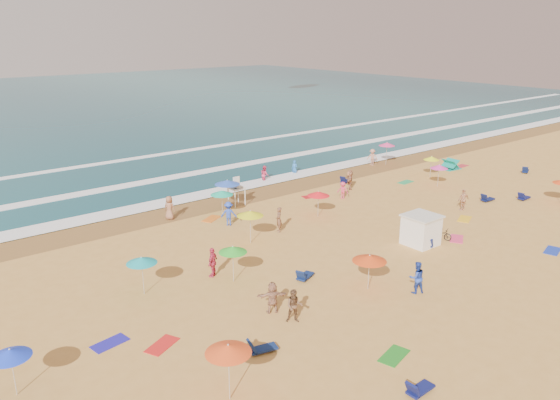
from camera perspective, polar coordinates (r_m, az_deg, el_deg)
ground at (r=38.66m, az=5.85°, el=-4.15°), size 220.00×220.00×0.00m
ocean at (r=113.26m, az=-25.67°, el=8.62°), size 220.00×140.00×0.18m
wet_sand at (r=47.83m, az=-4.64°, el=0.18°), size 220.00×220.00×0.00m
surf_foam at (r=55.06m, az=-9.82°, el=2.41°), size 200.00×18.70×0.05m
cabana at (r=38.56m, az=14.51°, el=-3.11°), size 2.00×2.00×2.00m
cabana_roof at (r=38.20m, az=14.63°, el=-1.62°), size 2.20×2.20×0.12m
bicycle at (r=40.06m, az=16.44°, el=-3.39°), size 0.96×1.66×0.83m
lifeguard_stand at (r=45.59m, az=-4.55°, el=0.68°), size 1.20×1.20×2.10m
beach_umbrellas at (r=40.02m, az=8.71°, el=-0.34°), size 47.33×25.48×0.77m
loungers at (r=41.47m, az=15.32°, el=-2.93°), size 42.15×25.10×0.34m
towels at (r=40.18m, az=9.46°, el=-3.43°), size 45.00×22.55×0.03m
popup_tents at (r=57.45m, az=23.09°, el=2.39°), size 3.18×15.53×1.20m
beachgoers at (r=40.48m, az=0.29°, el=-1.74°), size 44.07×25.16×2.12m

